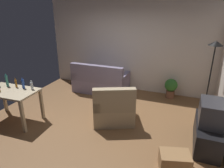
% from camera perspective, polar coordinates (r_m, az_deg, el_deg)
% --- Properties ---
extents(ground_plane, '(5.20, 4.40, 0.02)m').
position_cam_1_polar(ground_plane, '(4.83, -3.29, -10.30)').
color(ground_plane, brown).
extents(wall_rear, '(5.20, 0.10, 2.70)m').
position_cam_1_polar(wall_rear, '(6.30, 4.79, 10.45)').
color(wall_rear, silver).
rests_on(wall_rear, ground_plane).
extents(couch, '(1.63, 0.84, 0.92)m').
position_cam_1_polar(couch, '(6.26, -3.29, 0.52)').
color(couch, gray).
rests_on(couch, ground_plane).
extents(tv_stand, '(0.44, 1.10, 0.48)m').
position_cam_1_polar(tv_stand, '(4.34, 25.12, -12.64)').
color(tv_stand, black).
rests_on(tv_stand, ground_plane).
extents(tv, '(0.41, 0.60, 0.44)m').
position_cam_1_polar(tv, '(4.12, 26.16, -7.26)').
color(tv, '#2D2D33').
rests_on(tv, tv_stand).
extents(torchiere_lamp, '(0.32, 0.32, 1.81)m').
position_cam_1_polar(torchiere_lamp, '(5.02, 26.56, 6.31)').
color(torchiere_lamp, black).
rests_on(torchiere_lamp, ground_plane).
extents(desk, '(1.22, 0.74, 0.76)m').
position_cam_1_polar(desk, '(5.07, -26.67, -2.75)').
color(desk, '#C6B28E').
rests_on(desk, ground_plane).
extents(potted_plant, '(0.36, 0.36, 0.57)m').
position_cam_1_polar(potted_plant, '(6.06, 16.22, -0.82)').
color(potted_plant, brown).
rests_on(potted_plant, ground_plane).
extents(armchair, '(1.17, 1.14, 0.92)m').
position_cam_1_polar(armchair, '(4.66, 0.40, -6.84)').
color(armchair, tan).
rests_on(armchair, ground_plane).
extents(storage_box, '(0.55, 0.46, 0.30)m').
position_cam_1_polar(storage_box, '(3.66, 17.16, -20.04)').
color(storage_box, olive).
rests_on(storage_box, ground_plane).
extents(bottle_tall, '(0.06, 0.06, 0.30)m').
position_cam_1_polar(bottle_tall, '(5.26, -27.45, 0.79)').
color(bottle_tall, teal).
rests_on(bottle_tall, desk).
extents(bottle_amber, '(0.05, 0.05, 0.22)m').
position_cam_1_polar(bottle_amber, '(5.12, -25.38, 0.16)').
color(bottle_amber, '#9E6019').
rests_on(bottle_amber, desk).
extents(bottle_blue, '(0.06, 0.06, 0.25)m').
position_cam_1_polar(bottle_blue, '(4.97, -23.71, 0.03)').
color(bottle_blue, '#2347A3').
rests_on(bottle_blue, desk).
extents(bottle_clear, '(0.06, 0.06, 0.21)m').
position_cam_1_polar(bottle_clear, '(4.85, -21.62, -0.45)').
color(bottle_clear, silver).
rests_on(bottle_clear, desk).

